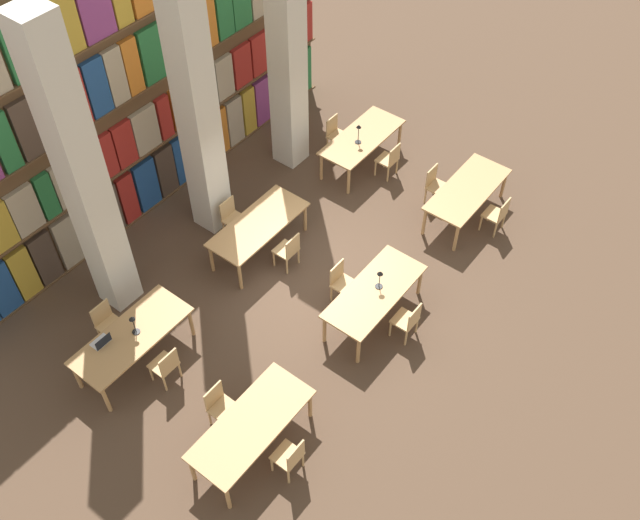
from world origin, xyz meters
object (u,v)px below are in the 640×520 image
Objects in this scene: reading_table_0 at (252,426)px; desk_lamp_0 at (380,277)px; chair_11 at (336,134)px; chair_3 at (342,282)px; reading_table_5 at (362,139)px; reading_table_2 at (467,191)px; pillar_right at (287,42)px; chair_10 at (389,159)px; desk_lamp_2 at (359,131)px; reading_table_3 at (132,338)px; chair_4 at (497,214)px; reading_table_4 at (259,226)px; chair_1 at (220,405)px; desk_lamp_1 at (133,322)px; chair_2 at (408,320)px; pillar_center at (196,103)px; chair_6 at (166,365)px; chair_9 at (232,217)px; chair_8 at (288,250)px; pillar_left at (83,179)px; chair_0 at (290,457)px; reading_table_1 at (375,293)px; laptop at (101,342)px; chair_5 at (435,184)px; chair_7 at (108,322)px.

reading_table_0 is 5.14× the size of desk_lamp_0.
chair_3 is at bearing 38.28° from chair_11.
reading_table_2 is at bearing -91.11° from reading_table_5.
pillar_right is 6.94× the size of chair_10.
desk_lamp_2 reaches higher than reading_table_0.
reading_table_3 is 2.51× the size of chair_11.
reading_table_2 is 2.51× the size of chair_4.
desk_lamp_2 is (6.62, 2.70, 0.40)m from reading_table_0.
reading_table_4 is (3.38, 2.79, 0.00)m from reading_table_0.
chair_1 reaches higher than reading_table_3.
chair_3 is 3.88m from desk_lamp_1.
chair_11 is (3.49, 2.75, 0.00)m from chair_3.
reading_table_5 is at bearing 12.17° from desk_lamp_2.
pillar_right is 6.09m from chair_2.
pillar_center is 6.94× the size of chair_1.
chair_3 is (3.34, -0.00, 0.00)m from chair_1.
desk_lamp_1 reaches higher than chair_6.
chair_10 is at bearing 156.30° from chair_9.
chair_6 is at bearing 140.46° from chair_2.
chair_2 is 1.00× the size of chair_8.
pillar_left is 4.31m from chair_1.
chair_10 is (6.83, 2.75, 0.00)m from chair_0.
pillar_left is 1.00× the size of pillar_right.
chair_0 is at bearing 179.95° from chair_2.
pillar_right is 6.38m from desk_lamp_1.
chair_0 is at bearing -90.03° from chair_6.
chair_6 is (-3.33, 2.02, -0.22)m from reading_table_1.
desk_lamp_1 is at bearing 150.94° from laptop.
desk_lamp_0 is at bearing 98.90° from chair_3.
pillar_center is (2.59, 0.00, 0.00)m from pillar_left.
pillar_center is 6.94× the size of chair_11.
chair_8 is (-0.02, -2.08, -2.54)m from pillar_center.
chair_1 is at bearing 173.96° from reading_table_2.
reading_table_4 is (3.33, 0.78, 0.22)m from chair_6.
chair_5 reaches higher than reading_table_3.
chair_8 is (0.01, 2.79, 0.00)m from chair_2.
chair_1 and chair_11 have the same top height.
chair_3 is at bearing -148.79° from desk_lamp_2.
chair_1 is at bearing -163.57° from reading_table_5.
chair_1 is 0.40× the size of reading_table_4.
reading_table_0 is at bearing -179.77° from reading_table_2.
chair_7 is at bearing 133.63° from reading_table_1.
desk_lamp_0 is 3.43m from chair_5.
pillar_right is 4.98m from chair_3.
pillar_right is 12.59× the size of desk_lamp_2.
chair_1 is 1.00× the size of chair_2.
chair_2 is at bearing -133.24° from desk_lamp_2.
desk_lamp_1 is (-5.90, -1.41, -1.95)m from pillar_right.
reading_table_2 is 7.59m from chair_7.
reading_table_4 is at bearing -30.68° from chair_5.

